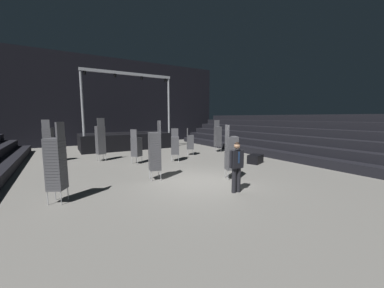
% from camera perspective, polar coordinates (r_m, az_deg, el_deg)
% --- Properties ---
extents(ground_plane, '(22.00, 30.00, 0.10)m').
position_cam_1_polar(ground_plane, '(8.89, 1.78, -9.92)').
color(ground_plane, slate).
extents(arena_end_wall, '(22.00, 0.30, 8.00)m').
position_cam_1_polar(arena_end_wall, '(22.68, -19.47, 10.28)').
color(arena_end_wall, black).
rests_on(arena_end_wall, ground_plane).
extents(bleacher_bank_right, '(4.50, 24.00, 2.70)m').
position_cam_1_polar(bleacher_bank_right, '(15.70, 27.58, 1.85)').
color(bleacher_bank_right, black).
rests_on(bleacher_bank_right, ground_plane).
extents(stage_riser, '(6.88, 3.39, 5.78)m').
position_cam_1_polar(stage_riser, '(18.81, -16.61, 1.04)').
color(stage_riser, black).
rests_on(stage_riser, ground_plane).
extents(man_with_tie, '(0.57, 0.27, 1.71)m').
position_cam_1_polar(man_with_tie, '(7.56, 11.43, -5.10)').
color(man_with_tie, black).
rests_on(man_with_tie, ground_plane).
extents(chair_stack_front_left, '(0.57, 0.57, 2.39)m').
position_cam_1_polar(chair_stack_front_left, '(14.70, -32.98, 0.62)').
color(chair_stack_front_left, '#B2B5BA').
rests_on(chair_stack_front_left, ground_plane).
extents(chair_stack_front_right, '(0.61, 0.61, 1.88)m').
position_cam_1_polar(chair_stack_front_right, '(12.41, -14.12, -0.61)').
color(chair_stack_front_right, '#B2B5BA').
rests_on(chair_stack_front_right, ground_plane).
extents(chair_stack_mid_left, '(0.53, 0.53, 2.31)m').
position_cam_1_polar(chair_stack_mid_left, '(16.27, 6.63, 2.05)').
color(chair_stack_mid_left, '#B2B5BA').
rests_on(chair_stack_mid_left, ground_plane).
extents(chair_stack_mid_right, '(0.59, 0.59, 1.79)m').
position_cam_1_polar(chair_stack_mid_right, '(14.77, -0.49, 0.61)').
color(chair_stack_mid_right, '#B2B5BA').
rests_on(chair_stack_mid_right, ground_plane).
extents(chair_stack_mid_centre, '(0.60, 0.60, 2.39)m').
position_cam_1_polar(chair_stack_mid_centre, '(7.61, -31.63, -4.21)').
color(chair_stack_mid_centre, '#B2B5BA').
rests_on(chair_stack_mid_centre, ground_plane).
extents(chair_stack_rear_left, '(0.58, 0.58, 1.88)m').
position_cam_1_polar(chair_stack_rear_left, '(12.75, -4.40, -0.22)').
color(chair_stack_rear_left, '#B2B5BA').
rests_on(chair_stack_rear_left, ground_plane).
extents(chair_stack_rear_right, '(0.51, 0.51, 2.39)m').
position_cam_1_polar(chair_stack_rear_right, '(9.01, -9.56, -1.68)').
color(chair_stack_rear_right, '#B2B5BA').
rests_on(chair_stack_rear_right, ground_plane).
extents(chair_stack_rear_centre, '(0.52, 0.52, 2.48)m').
position_cam_1_polar(chair_stack_rear_centre, '(13.79, -22.51, 1.04)').
color(chair_stack_rear_centre, '#B2B5BA').
rests_on(chair_stack_rear_centre, ground_plane).
extents(chair_stack_aisle_left, '(0.57, 0.57, 2.22)m').
position_cam_1_polar(chair_stack_aisle_left, '(9.13, 10.07, -2.10)').
color(chair_stack_aisle_left, '#B2B5BA').
rests_on(chair_stack_aisle_left, ground_plane).
extents(equipment_road_case, '(1.06, 0.89, 0.47)m').
position_cam_1_polar(equipment_road_case, '(12.70, 15.98, -3.73)').
color(equipment_road_case, black).
rests_on(equipment_road_case, ground_plane).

